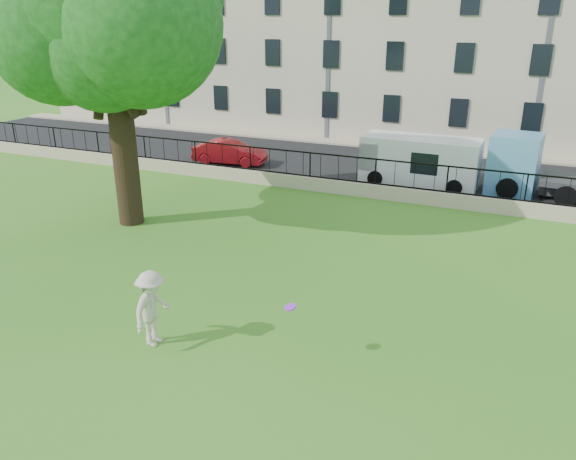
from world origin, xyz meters
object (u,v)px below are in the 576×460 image
at_px(red_sedan, 230,152).
at_px(blue_truck, 566,170).
at_px(man, 152,309).
at_px(frisbee, 290,307).
at_px(tree, 107,5).
at_px(white_van, 420,161).

height_order(red_sedan, blue_truck, blue_truck).
relative_size(man, blue_truck, 0.31).
height_order(frisbee, blue_truck, blue_truck).
bearing_deg(blue_truck, frisbee, -104.91).
distance_m(tree, frisbee, 12.80).
distance_m(frisbee, blue_truck, 16.81).
bearing_deg(frisbee, blue_truck, 69.16).
bearing_deg(white_van, tree, -132.74).
xyz_separation_m(white_van, blue_truck, (6.11, 0.20, 0.20)).
bearing_deg(man, tree, 40.47).
xyz_separation_m(frisbee, white_van, (-0.13, 15.51, -0.27)).
height_order(man, red_sedan, man).
bearing_deg(blue_truck, white_van, -172.24).
distance_m(frisbee, red_sedan, 18.40).
distance_m(tree, blue_truck, 19.17).
bearing_deg(red_sedan, frisbee, -154.63).
height_order(tree, man, tree).
bearing_deg(blue_truck, tree, -141.89).
height_order(tree, white_van, tree).
bearing_deg(tree, white_van, 45.77).
height_order(tree, frisbee, tree).
relative_size(white_van, blue_truck, 0.85).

